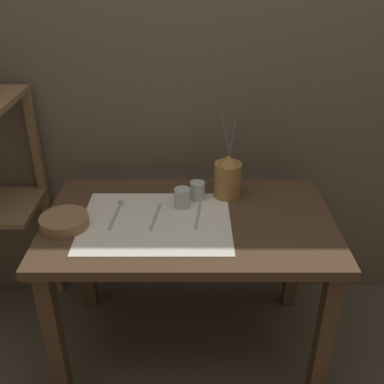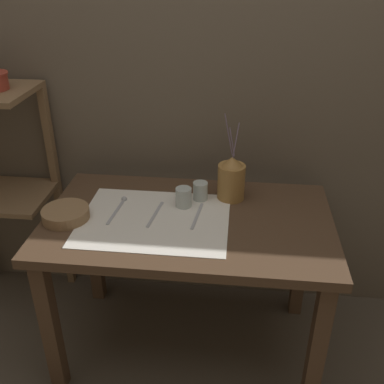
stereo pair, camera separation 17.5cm
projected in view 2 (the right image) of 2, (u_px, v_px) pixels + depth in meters
name	position (u px, v px, depth m)	size (l,w,h in m)	color
ground_plane	(189.00, 343.00, 2.15)	(12.00, 12.00, 0.00)	brown
stone_wall_back	(200.00, 68.00, 1.97)	(7.00, 0.06, 2.40)	brown
wooden_table	(188.00, 239.00, 1.86)	(1.16, 0.69, 0.71)	#4C3523
linen_cloth	(154.00, 220.00, 1.80)	(0.59, 0.46, 0.00)	white
pitcher_with_flowers	(231.00, 179.00, 1.91)	(0.12, 0.12, 0.39)	olive
wooden_bowl	(66.00, 214.00, 1.79)	(0.19, 0.19, 0.05)	#8E6B47
glass_tumbler_near	(184.00, 197.00, 1.87)	(0.07, 0.07, 0.08)	#B7C1BC
glass_tumbler_far	(200.00, 191.00, 1.92)	(0.06, 0.06, 0.08)	#B7C1BC
spoon_outer	(121.00, 204.00, 1.90)	(0.04, 0.21, 0.02)	#A8A8AD
fork_outer	(155.00, 214.00, 1.83)	(0.04, 0.20, 0.00)	#A8A8AD
fork_inner	(197.00, 216.00, 1.82)	(0.03, 0.20, 0.00)	#A8A8AD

